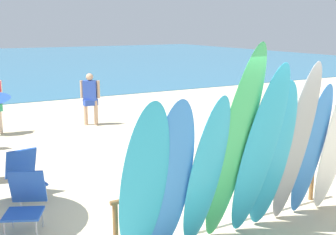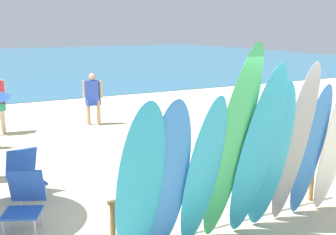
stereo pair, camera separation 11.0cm
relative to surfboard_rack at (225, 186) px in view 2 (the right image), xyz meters
The scene contains 13 objects.
ground 14.01m from the surfboard_rack, 90.00° to the left, with size 60.00×60.00×0.00m, color beige.
surfboard_rack is the anchor object (origin of this frame).
surfboard_teal_0 1.75m from the surfboard_rack, 161.16° to the right, with size 0.58×0.06×2.16m, color #289EC6.
surfboard_blue_1 1.42m from the surfboard_rack, 156.90° to the right, with size 0.54×0.06×2.15m, color #337AD1.
surfboard_teal_2 1.09m from the surfboard_rack, 142.73° to the right, with size 0.47×0.08×2.17m, color #289EC6.
surfboard_green_3 1.09m from the surfboard_rack, 122.21° to the right, with size 0.49×0.06×2.80m, color #38B266.
surfboard_teal_4 0.93m from the surfboard_rack, 91.49° to the right, with size 0.52×0.07×2.54m, color #289EC6.
surfboard_teal_5 0.82m from the surfboard_rack, 56.82° to the right, with size 0.56×0.07×2.24m, color #289EC6.
surfboard_grey_6 1.13m from the surfboard_rack, 34.41° to the right, with size 0.47×0.08×2.45m, color #999EA3.
surfboard_blue_7 1.33m from the surfboard_rack, 21.34° to the right, with size 0.47×0.06×2.11m, color #337AD1.
beachgoer_near_rack 7.00m from the surfboard_rack, 87.28° to the left, with size 0.50×0.36×1.50m.
beach_chair_blue 2.87m from the surfboard_rack, 155.06° to the left, with size 0.72×0.79×0.84m.
beach_chair_striped 3.36m from the surfboard_rack, 135.43° to the left, with size 0.59×0.73×0.83m.
Camera 2 is at (-3.47, -4.77, 2.84)m, focal length 45.95 mm.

